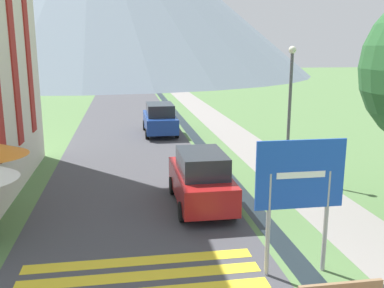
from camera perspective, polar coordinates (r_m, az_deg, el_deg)
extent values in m
plane|color=#517542|center=(24.62, -2.53, 1.02)|extent=(160.00, 160.00, 0.00)
cube|color=#424247|center=(34.31, -8.65, 4.24)|extent=(6.40, 60.00, 0.01)
cube|color=gray|center=(34.89, 1.44, 4.52)|extent=(2.20, 60.00, 0.01)
cube|color=black|center=(34.54, -2.49, 4.42)|extent=(0.60, 60.00, 0.00)
cube|color=yellow|center=(10.07, -6.78, -17.09)|extent=(5.44, 0.44, 0.01)
cube|color=yellow|center=(10.68, -6.95, -15.23)|extent=(5.44, 0.44, 0.01)
cube|color=maroon|center=(16.42, -23.19, 16.48)|extent=(0.06, 0.70, 9.53)
cube|color=maroon|center=(18.80, -21.39, 16.03)|extent=(0.06, 0.70, 9.53)
cylinder|color=#9E9EA3|center=(9.68, 10.11, -10.65)|extent=(0.10, 0.10, 2.38)
cylinder|color=#9E9EA3|center=(10.18, 17.40, -9.85)|extent=(0.10, 0.10, 2.38)
cube|color=#1947B7|center=(9.51, 14.27, -3.96)|extent=(2.00, 0.05, 1.53)
cube|color=white|center=(9.49, 14.34, -4.01)|extent=(1.10, 0.02, 0.14)
cube|color=#A31919|center=(13.79, 1.15, -5.34)|extent=(1.62, 3.99, 0.84)
cube|color=#23282D|center=(13.39, 1.31, -2.50)|extent=(1.38, 2.20, 0.68)
cylinder|color=black|center=(14.98, -2.63, -5.55)|extent=(0.18, 0.60, 0.60)
cylinder|color=black|center=(15.22, 3.17, -5.26)|extent=(0.18, 0.60, 0.60)
cylinder|color=black|center=(12.67, -1.32, -9.03)|extent=(0.18, 0.60, 0.60)
cylinder|color=black|center=(12.95, 5.52, -8.59)|extent=(0.18, 0.60, 0.60)
cube|color=navy|center=(25.27, -4.32, 2.97)|extent=(1.76, 4.30, 0.84)
cube|color=#23282D|center=(24.94, -4.30, 4.60)|extent=(1.49, 2.37, 0.68)
cylinder|color=black|center=(26.60, -6.35, 2.50)|extent=(0.18, 0.60, 0.60)
cylinder|color=black|center=(26.73, -2.76, 2.61)|extent=(0.18, 0.60, 0.60)
cylinder|color=black|center=(23.99, -6.02, 1.38)|extent=(0.18, 0.60, 0.60)
cylinder|color=black|center=(24.13, -2.04, 1.51)|extent=(0.18, 0.60, 0.60)
cube|color=#232328|center=(15.10, -24.00, -5.93)|extent=(0.40, 0.40, 0.04)
cube|color=#232328|center=(14.88, -24.24, -5.42)|extent=(0.40, 0.04, 0.40)
cylinder|color=#232328|center=(15.28, -23.14, -6.53)|extent=(0.03, 0.03, 0.45)
cylinder|color=#232328|center=(14.97, -23.45, -6.95)|extent=(0.03, 0.03, 0.45)
cylinder|color=#515156|center=(16.67, 12.81, 3.45)|extent=(0.12, 0.12, 4.79)
sphere|color=silver|center=(16.47, 13.25, 12.12)|extent=(0.28, 0.28, 0.28)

